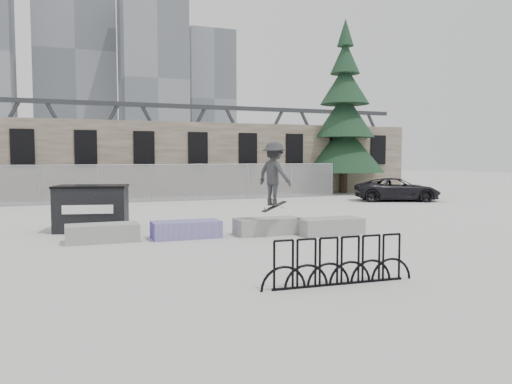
{
  "coord_description": "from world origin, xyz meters",
  "views": [
    {
      "loc": [
        -4.25,
        -14.39,
        2.39
      ],
      "look_at": [
        1.31,
        0.21,
        1.3
      ],
      "focal_mm": 35.0,
      "sensor_mm": 36.0,
      "label": 1
    }
  ],
  "objects_px": {
    "planter_center_left": "(186,229)",
    "planter_offset": "(330,225)",
    "dumpster": "(92,208)",
    "bike_rack": "(339,262)",
    "planter_center_right": "(267,226)",
    "skateboarder": "(274,174)",
    "planter_far_left": "(102,232)",
    "suv": "(397,189)",
    "spruce_tree": "(344,124)"
  },
  "relations": [
    {
      "from": "planter_center_left",
      "to": "planter_offset",
      "type": "bearing_deg",
      "value": -11.63
    },
    {
      "from": "dumpster",
      "to": "bike_rack",
      "type": "height_order",
      "value": "dumpster"
    },
    {
      "from": "planter_center_left",
      "to": "planter_center_right",
      "type": "xyz_separation_m",
      "value": [
        2.51,
        -0.22,
        0.0
      ]
    },
    {
      "from": "bike_rack",
      "to": "skateboarder",
      "type": "bearing_deg",
      "value": 79.55
    },
    {
      "from": "planter_far_left",
      "to": "bike_rack",
      "type": "bearing_deg",
      "value": -59.8
    },
    {
      "from": "planter_offset",
      "to": "bike_rack",
      "type": "height_order",
      "value": "bike_rack"
    },
    {
      "from": "planter_center_left",
      "to": "dumpster",
      "type": "xyz_separation_m",
      "value": [
        -2.54,
        2.48,
        0.48
      ]
    },
    {
      "from": "suv",
      "to": "skateboarder",
      "type": "distance_m",
      "value": 14.46
    },
    {
      "from": "spruce_tree",
      "to": "skateboarder",
      "type": "xyz_separation_m",
      "value": [
        -11.65,
        -15.54,
        -2.7
      ]
    },
    {
      "from": "planter_center_left",
      "to": "suv",
      "type": "height_order",
      "value": "suv"
    },
    {
      "from": "planter_far_left",
      "to": "planter_offset",
      "type": "distance_m",
      "value": 6.8
    },
    {
      "from": "suv",
      "to": "skateboarder",
      "type": "relative_size",
      "value": 2.19
    },
    {
      "from": "planter_center_left",
      "to": "suv",
      "type": "bearing_deg",
      "value": 31.12
    },
    {
      "from": "planter_center_left",
      "to": "planter_center_right",
      "type": "bearing_deg",
      "value": -4.96
    },
    {
      "from": "planter_offset",
      "to": "skateboarder",
      "type": "distance_m",
      "value": 2.48
    },
    {
      "from": "dumpster",
      "to": "suv",
      "type": "height_order",
      "value": "dumpster"
    },
    {
      "from": "planter_far_left",
      "to": "planter_center_left",
      "type": "height_order",
      "value": "same"
    },
    {
      "from": "planter_far_left",
      "to": "bike_rack",
      "type": "height_order",
      "value": "bike_rack"
    },
    {
      "from": "planter_offset",
      "to": "skateboarder",
      "type": "xyz_separation_m",
      "value": [
        -1.87,
        0.05,
        1.62
      ]
    },
    {
      "from": "dumpster",
      "to": "spruce_tree",
      "type": "xyz_separation_m",
      "value": [
        16.67,
        12.22,
        3.85
      ]
    },
    {
      "from": "planter_far_left",
      "to": "planter_center_right",
      "type": "distance_m",
      "value": 4.9
    },
    {
      "from": "planter_center_right",
      "to": "spruce_tree",
      "type": "relative_size",
      "value": 0.17
    },
    {
      "from": "bike_rack",
      "to": "spruce_tree",
      "type": "distance_m",
      "value": 24.96
    },
    {
      "from": "bike_rack",
      "to": "suv",
      "type": "relative_size",
      "value": 0.69
    },
    {
      "from": "planter_offset",
      "to": "suv",
      "type": "relative_size",
      "value": 0.44
    },
    {
      "from": "planter_center_left",
      "to": "bike_rack",
      "type": "xyz_separation_m",
      "value": [
        1.45,
        -6.4,
        0.16
      ]
    },
    {
      "from": "dumpster",
      "to": "planter_offset",
      "type": "bearing_deg",
      "value": -13.35
    },
    {
      "from": "planter_far_left",
      "to": "skateboarder",
      "type": "distance_m",
      "value": 5.21
    },
    {
      "from": "planter_offset",
      "to": "spruce_tree",
      "type": "xyz_separation_m",
      "value": [
        9.78,
        15.59,
        4.33
      ]
    },
    {
      "from": "bike_rack",
      "to": "spruce_tree",
      "type": "relative_size",
      "value": 0.27
    },
    {
      "from": "spruce_tree",
      "to": "skateboarder",
      "type": "height_order",
      "value": "spruce_tree"
    },
    {
      "from": "planter_far_left",
      "to": "spruce_tree",
      "type": "relative_size",
      "value": 0.17
    },
    {
      "from": "planter_center_left",
      "to": "spruce_tree",
      "type": "distance_m",
      "value": 20.84
    },
    {
      "from": "planter_offset",
      "to": "bike_rack",
      "type": "bearing_deg",
      "value": -117.71
    },
    {
      "from": "spruce_tree",
      "to": "bike_rack",
      "type": "bearing_deg",
      "value": -120.99
    },
    {
      "from": "bike_rack",
      "to": "skateboarder",
      "type": "relative_size",
      "value": 1.52
    },
    {
      "from": "planter_center_left",
      "to": "dumpster",
      "type": "relative_size",
      "value": 0.8
    },
    {
      "from": "suv",
      "to": "skateboarder",
      "type": "xyz_separation_m",
      "value": [
        -11.17,
        -9.09,
        1.27
      ]
    },
    {
      "from": "planter_far_left",
      "to": "planter_offset",
      "type": "xyz_separation_m",
      "value": [
        6.72,
        -1.07,
        0.0
      ]
    },
    {
      "from": "planter_offset",
      "to": "suv",
      "type": "distance_m",
      "value": 13.05
    },
    {
      "from": "planter_offset",
      "to": "spruce_tree",
      "type": "bearing_deg",
      "value": 57.9
    },
    {
      "from": "planter_center_left",
      "to": "spruce_tree",
      "type": "height_order",
      "value": "spruce_tree"
    },
    {
      "from": "suv",
      "to": "dumpster",
      "type": "bearing_deg",
      "value": 131.63
    },
    {
      "from": "planter_far_left",
      "to": "bike_rack",
      "type": "xyz_separation_m",
      "value": [
        3.82,
        -6.57,
        0.16
      ]
    },
    {
      "from": "bike_rack",
      "to": "planter_offset",
      "type": "bearing_deg",
      "value": 62.29
    },
    {
      "from": "planter_far_left",
      "to": "dumpster",
      "type": "xyz_separation_m",
      "value": [
        -0.17,
        2.3,
        0.48
      ]
    },
    {
      "from": "planter_far_left",
      "to": "planter_offset",
      "type": "height_order",
      "value": "same"
    },
    {
      "from": "planter_center_left",
      "to": "skateboarder",
      "type": "relative_size",
      "value": 0.97
    },
    {
      "from": "dumpster",
      "to": "planter_far_left",
      "type": "bearing_deg",
      "value": -72.97
    },
    {
      "from": "spruce_tree",
      "to": "dumpster",
      "type": "bearing_deg",
      "value": -143.76
    }
  ]
}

